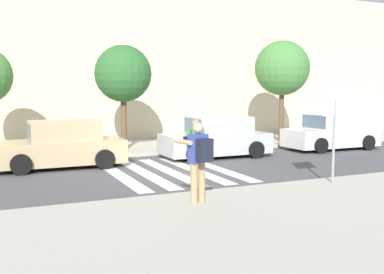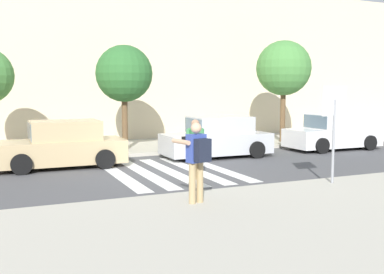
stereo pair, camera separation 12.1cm
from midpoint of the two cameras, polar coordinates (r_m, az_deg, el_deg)
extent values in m
plane|color=#4C4C4F|center=(14.00, -2.83, -4.51)|extent=(120.00, 120.00, 0.00)
cube|color=#B2AD9E|center=(8.66, 12.51, -10.77)|extent=(60.00, 6.00, 0.14)
cube|color=#B2AD9E|center=(19.64, -9.21, -1.35)|extent=(60.00, 4.80, 0.14)
cube|color=beige|center=(23.81, -12.13, 9.23)|extent=(56.00, 4.00, 7.91)
cube|color=silver|center=(13.70, -9.41, -4.79)|extent=(0.44, 5.20, 0.01)
cube|color=silver|center=(13.92, -6.21, -4.58)|extent=(0.44, 5.20, 0.01)
cube|color=silver|center=(14.19, -3.13, -4.36)|extent=(0.44, 5.20, 0.01)
cube|color=silver|center=(14.49, -0.16, -4.13)|extent=(0.44, 5.20, 0.01)
cube|color=silver|center=(14.82, 2.67, -3.91)|extent=(0.44, 5.20, 0.01)
cylinder|color=gray|center=(12.15, 17.29, -0.52)|extent=(0.07, 0.07, 2.17)
cube|color=white|center=(12.10, 17.40, 4.37)|extent=(0.76, 0.03, 0.76)
cube|color=red|center=(12.11, 17.34, 4.37)|extent=(0.66, 0.02, 0.66)
cylinder|color=tan|center=(9.57, -0.09, -5.88)|extent=(0.15, 0.15, 0.88)
cylinder|color=tan|center=(9.68, 0.87, -5.74)|extent=(0.15, 0.15, 0.88)
cube|color=#33479E|center=(9.50, 0.40, -1.43)|extent=(0.42, 0.31, 0.60)
sphere|color=tan|center=(9.45, 0.40, 1.15)|extent=(0.23, 0.23, 0.23)
cylinder|color=tan|center=(9.52, -1.55, -0.60)|extent=(0.22, 0.59, 0.10)
cylinder|color=tan|center=(9.80, 0.77, -0.41)|extent=(0.22, 0.59, 0.10)
cube|color=black|center=(9.80, -0.99, -0.23)|extent=(0.16, 0.13, 0.10)
cube|color=black|center=(9.32, 1.23, -1.70)|extent=(0.35, 0.26, 0.48)
cylinder|color=tan|center=(12.71, -0.19, -3.56)|extent=(0.15, 0.15, 0.88)
cylinder|color=tan|center=(12.82, 0.57, -3.48)|extent=(0.15, 0.15, 0.88)
cube|color=#3D844C|center=(12.66, 0.19, -0.22)|extent=(0.41, 0.29, 0.60)
sphere|color=#A37556|center=(12.63, 0.19, 1.72)|extent=(0.23, 0.23, 0.23)
cylinder|color=#3D844C|center=(12.54, -0.74, -0.37)|extent=(0.10, 0.10, 0.58)
cylinder|color=#3D844C|center=(12.80, 1.10, -0.24)|extent=(0.10, 0.10, 0.58)
cube|color=tan|center=(15.39, -16.59, -1.80)|extent=(4.10, 1.70, 0.76)
cube|color=tan|center=(15.34, -16.11, 0.81)|extent=(2.20, 1.56, 0.64)
cube|color=slate|center=(15.23, -20.10, 0.65)|extent=(0.10, 1.50, 0.54)
cube|color=slate|center=(15.50, -12.56, 0.96)|extent=(0.10, 1.50, 0.51)
cylinder|color=black|center=(14.47, -21.11, -3.28)|extent=(0.64, 0.22, 0.64)
cylinder|color=black|center=(16.15, -21.44, -2.36)|extent=(0.64, 0.22, 0.64)
cylinder|color=black|center=(14.81, -11.24, -2.78)|extent=(0.64, 0.22, 0.64)
cylinder|color=black|center=(16.46, -12.57, -1.94)|extent=(0.64, 0.22, 0.64)
cube|color=#B7BABF|center=(17.09, 2.80, -0.81)|extent=(4.10, 1.70, 0.76)
cube|color=#B7BABF|center=(17.09, 3.26, 1.55)|extent=(2.20, 1.56, 0.64)
cube|color=slate|center=(16.63, -0.02, 1.43)|extent=(0.10, 1.50, 0.54)
cube|color=slate|center=(17.56, 6.07, 1.64)|extent=(0.10, 1.50, 0.51)
cylinder|color=black|center=(15.82, 0.08, -2.12)|extent=(0.64, 0.22, 0.64)
cylinder|color=black|center=(17.37, -2.22, -1.40)|extent=(0.64, 0.22, 0.64)
cylinder|color=black|center=(17.01, 7.92, -1.60)|extent=(0.64, 0.22, 0.64)
cylinder|color=black|center=(18.46, 5.12, -0.98)|extent=(0.64, 0.22, 0.64)
cube|color=white|center=(20.24, 17.07, -0.01)|extent=(4.10, 1.70, 0.76)
cube|color=white|center=(20.28, 17.45, 1.97)|extent=(2.20, 1.56, 0.64)
cube|color=slate|center=(19.59, 15.11, 1.91)|extent=(0.10, 1.50, 0.54)
cube|color=slate|center=(20.93, 19.44, 2.02)|extent=(0.10, 1.50, 0.51)
cylinder|color=black|center=(18.80, 15.84, -1.06)|extent=(0.64, 0.22, 0.64)
cylinder|color=black|center=(20.12, 12.73, -0.53)|extent=(0.64, 0.22, 0.64)
cylinder|color=black|center=(20.51, 21.29, -0.67)|extent=(0.64, 0.22, 0.64)
cylinder|color=black|center=(21.73, 18.11, -0.20)|extent=(0.64, 0.22, 0.64)
cylinder|color=brown|center=(18.37, -8.84, 2.11)|extent=(0.24, 0.24, 2.39)
sphere|color=#2D662D|center=(18.34, -8.93, 7.97)|extent=(2.28, 2.28, 2.28)
cylinder|color=brown|center=(21.39, 11.11, 2.98)|extent=(0.24, 0.24, 2.66)
sphere|color=#47843D|center=(21.38, 11.22, 8.58)|extent=(2.53, 2.53, 2.53)
camera|label=1|loc=(0.06, -90.25, -0.03)|focal=42.00mm
camera|label=2|loc=(0.06, 89.75, 0.03)|focal=42.00mm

